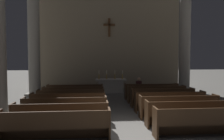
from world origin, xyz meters
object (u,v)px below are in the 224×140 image
(altar, at_px, (111,85))
(pew_right_row_3, at_px, (179,107))
(pew_right_row_6, at_px, (156,94))
(pew_left_row_1, at_px, (55,126))
(pew_right_row_7, at_px, (151,91))
(lone_worshipper, at_px, (138,88))
(pew_right_row_2, at_px, (190,113))
(pew_right_row_5, at_px, (162,97))
(pew_right_row_1, at_px, (206,122))
(candlestick_outer_right, at_px, (122,76))
(candlestick_inner_left, at_px, (107,76))
(pew_left_row_6, at_px, (73,95))
(pew_left_row_4, at_px, (69,103))
(column_left_second, at_px, (34,39))
(candlestick_outer_left, at_px, (99,76))
(pew_left_row_3, at_px, (65,109))
(candlestick_inner_right, at_px, (115,76))
(pew_left_row_5, at_px, (71,99))
(pew_left_row_7, at_px, (75,92))
(column_right_second, at_px, (185,40))
(pew_right_row_4, at_px, (170,101))
(pew_left_row_2, at_px, (61,116))

(altar, bearing_deg, pew_right_row_3, -70.60)
(pew_right_row_6, bearing_deg, pew_left_row_1, -132.22)
(pew_right_row_7, bearing_deg, lone_worshipper, 177.25)
(pew_left_row_1, distance_m, pew_right_row_2, 4.72)
(pew_right_row_5, xyz_separation_m, altar, (-2.31, 4.51, 0.06))
(pew_right_row_2, height_order, pew_right_row_3, same)
(pew_left_row_1, height_order, pew_right_row_1, same)
(candlestick_outer_right, bearing_deg, candlestick_inner_left, 180.00)
(pew_left_row_6, xyz_separation_m, lone_worshipper, (3.82, 1.05, 0.22))
(pew_left_row_1, relative_size, pew_left_row_6, 1.00)
(pew_right_row_5, height_order, pew_right_row_7, same)
(pew_left_row_4, bearing_deg, column_left_second, 120.91)
(pew_right_row_7, xyz_separation_m, candlestick_outer_left, (-3.16, 2.48, 0.73))
(pew_right_row_3, height_order, pew_right_row_5, same)
(pew_left_row_3, height_order, candlestick_inner_right, candlestick_inner_right)
(pew_left_row_5, bearing_deg, pew_right_row_7, 23.79)
(pew_right_row_7, distance_m, candlestick_outer_left, 4.08)
(pew_right_row_1, distance_m, candlestick_outer_right, 8.73)
(pew_left_row_7, xyz_separation_m, pew_right_row_5, (4.61, -2.03, 0.00))
(pew_right_row_2, relative_size, altar, 1.48)
(pew_left_row_1, relative_size, lone_worshipper, 2.47)
(pew_left_row_7, bearing_deg, column_right_second, 12.39)
(column_right_second, distance_m, candlestick_outer_left, 6.53)
(pew_right_row_6, bearing_deg, column_right_second, 43.36)
(pew_right_row_1, height_order, altar, altar)
(pew_left_row_5, relative_size, pew_right_row_4, 1.00)
(column_left_second, height_order, column_right_second, same)
(pew_left_row_4, xyz_separation_m, pew_left_row_7, (0.00, 3.05, 0.00))
(candlestick_inner_left, distance_m, candlestick_outer_right, 1.15)
(pew_left_row_5, relative_size, pew_right_row_7, 1.00)
(pew_left_row_1, bearing_deg, column_left_second, 109.93)
(pew_left_row_2, bearing_deg, pew_right_row_6, 41.41)
(pew_left_row_5, xyz_separation_m, pew_right_row_1, (4.61, -4.07, 0.00))
(pew_right_row_7, xyz_separation_m, altar, (-2.31, 2.48, 0.06))
(pew_left_row_4, relative_size, pew_right_row_6, 1.00)
(candlestick_outer_left, bearing_deg, candlestick_inner_right, 0.00)
(pew_left_row_3, relative_size, pew_left_row_7, 1.00)
(altar, relative_size, candlestick_inner_right, 3.54)
(candlestick_inner_left, bearing_deg, pew_right_row_7, -43.59)
(pew_right_row_4, relative_size, candlestick_inner_left, 5.24)
(pew_left_row_3, xyz_separation_m, pew_right_row_1, (4.61, -2.03, 0.00))
(pew_right_row_7, bearing_deg, pew_left_row_1, -127.09)
(pew_left_row_6, bearing_deg, lone_worshipper, 15.44)
(pew_left_row_2, relative_size, candlestick_inner_right, 5.24)
(pew_left_row_7, bearing_deg, pew_right_row_5, -23.79)
(altar, relative_size, candlestick_outer_right, 3.54)
(pew_left_row_1, relative_size, candlestick_outer_left, 5.24)
(pew_left_row_3, bearing_deg, pew_right_row_1, -23.79)
(pew_left_row_7, xyz_separation_m, candlestick_outer_left, (1.46, 2.48, 0.73))
(pew_right_row_4, bearing_deg, pew_left_row_5, 167.57)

